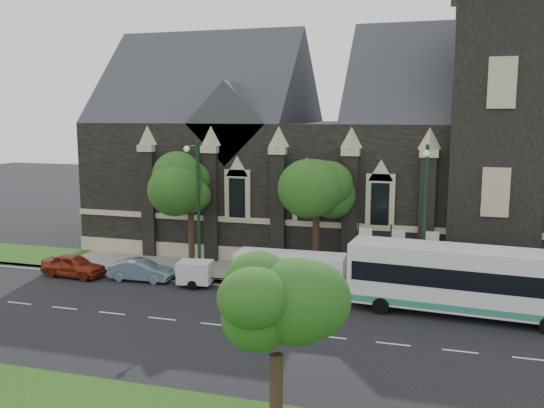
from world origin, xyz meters
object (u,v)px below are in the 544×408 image
at_px(street_lamp_near, 425,213).
at_px(tour_coach, 470,280).
at_px(street_lamp_mid, 197,203).
at_px(shuttle_bus, 291,271).
at_px(tree_walk_left, 194,185).
at_px(box_trailer, 195,272).
at_px(banner_flag_left, 362,249).
at_px(banner_flag_right, 429,253).
at_px(sedan, 141,270).
at_px(banner_flag_center, 395,251).
at_px(car_far_red, 73,265).
at_px(tree_park_east, 283,307).
at_px(tree_walk_right, 320,189).

bearing_deg(street_lamp_near, tour_coach, -39.85).
xyz_separation_m(street_lamp_mid, shuttle_bus, (6.45, -1.11, -3.65)).
relative_size(tree_walk_left, street_lamp_mid, 0.85).
xyz_separation_m(street_lamp_mid, box_trailer, (0.32, -1.21, -4.21)).
bearing_deg(street_lamp_mid, banner_flag_left, 10.50).
bearing_deg(banner_flag_right, street_lamp_near, -98.56).
bearing_deg(sedan, tour_coach, -95.55).
xyz_separation_m(banner_flag_center, car_far_red, (-20.63, -3.35, -1.64)).
height_order(street_lamp_near, banner_flag_left, street_lamp_near).
distance_m(street_lamp_near, box_trailer, 14.36).
xyz_separation_m(tree_walk_left, banner_flag_right, (16.08, -1.70, -3.35)).
distance_m(banner_flag_left, tour_coach, 7.44).
xyz_separation_m(tree_park_east, banner_flag_right, (4.11, 18.32, -2.24)).
relative_size(tree_walk_right, box_trailer, 2.55).
bearing_deg(banner_flag_left, shuttle_bus, -141.78).
bearing_deg(sedan, tree_walk_left, -23.57).
distance_m(banner_flag_right, car_far_red, 22.94).
distance_m(tour_coach, car_far_red, 24.92).
bearing_deg(banner_flag_left, tree_park_east, -90.35).
bearing_deg(box_trailer, banner_flag_left, 9.70).
relative_size(tree_walk_right, street_lamp_mid, 0.87).
bearing_deg(tree_walk_right, box_trailer, -144.96).
bearing_deg(banner_flag_right, banner_flag_center, 180.00).
bearing_deg(banner_flag_right, car_far_red, -171.59).
bearing_deg(tree_walk_right, tree_walk_left, -179.94).
relative_size(street_lamp_mid, box_trailer, 2.94).
bearing_deg(banner_flag_center, car_far_red, -170.79).
bearing_deg(sedan, banner_flag_right, -83.14).
distance_m(tree_walk_left, car_far_red, 9.66).
relative_size(tree_walk_left, banner_flag_left, 1.91).
distance_m(tree_park_east, street_lamp_mid, 19.32).
relative_size(street_lamp_near, box_trailer, 2.94).
bearing_deg(car_far_red, tree_walk_left, -48.04).
relative_size(street_lamp_near, sedan, 2.17).
bearing_deg(tree_walk_right, shuttle_bus, -99.13).
bearing_deg(box_trailer, tree_walk_left, 106.06).
distance_m(tree_park_east, tree_walk_right, 20.29).
distance_m(tree_park_east, tree_walk_left, 23.36).
bearing_deg(banner_flag_left, tree_walk_left, 171.98).
height_order(banner_flag_center, box_trailer, banner_flag_center).
xyz_separation_m(tree_walk_right, shuttle_bus, (-0.76, -4.73, -4.36)).
relative_size(tree_walk_left, banner_flag_right, 1.91).
bearing_deg(shuttle_bus, tree_park_east, -77.91).
bearing_deg(car_far_red, shuttle_bus, -84.41).
distance_m(banner_flag_left, sedan, 14.28).
bearing_deg(banner_flag_left, banner_flag_center, 0.00).
relative_size(tree_walk_left, tour_coach, 0.59).
bearing_deg(street_lamp_near, tree_park_east, -103.11).
relative_size(street_lamp_mid, banner_flag_right, 2.25).
bearing_deg(tree_walk_left, banner_flag_left, -8.02).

